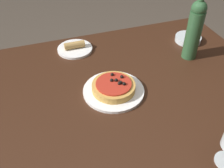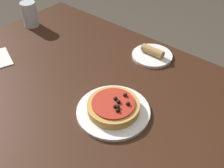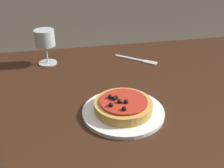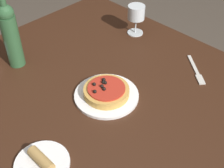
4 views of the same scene
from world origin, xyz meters
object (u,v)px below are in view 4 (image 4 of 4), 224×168
side_plate (42,163)px  wine_glass (136,14)px  pizza (106,91)px  dinner_plate (106,95)px  dining_table (126,110)px  wine_bottle (11,34)px  fork (196,71)px

side_plate → wine_glass: bearing=-68.5°
pizza → wine_glass: (0.23, -0.43, 0.08)m
dinner_plate → pizza: bearing=19.5°
dining_table → wine_bottle: 0.56m
dining_table → fork: bearing=-107.7°
dinner_plate → wine_bottle: (0.43, 0.13, 0.14)m
side_plate → dinner_plate: bearing=-77.4°
wine_bottle → side_plate: bearing=155.3°
wine_glass → wine_bottle: (0.20, 0.55, 0.04)m
dinner_plate → wine_glass: 0.49m
wine_glass → fork: bearing=172.7°
dinner_plate → wine_bottle: size_ratio=0.76×
wine_glass → wine_bottle: 0.59m
wine_bottle → fork: wine_bottle is taller
fork → dining_table: bearing=-67.6°
wine_bottle → side_plate: size_ratio=1.88×
pizza → dining_table: bearing=-137.6°
dining_table → wine_bottle: (0.49, 0.18, 0.22)m
wine_bottle → fork: bearing=-139.5°
fork → side_plate: side_plate is taller
dinner_plate → wine_glass: (0.23, -0.43, 0.10)m
side_plate → pizza: bearing=-77.4°
dining_table → dinner_plate: size_ratio=6.03×
dinner_plate → wine_glass: wine_glass is taller
pizza → wine_glass: size_ratio=1.19×
dining_table → fork: (-0.10, -0.32, 0.07)m
dining_table → pizza: size_ratio=8.56×
dinner_plate → side_plate: bearing=102.6°
pizza → side_plate: pizza is taller
pizza → side_plate: size_ratio=1.01×
wine_glass → wine_bottle: size_ratio=0.45×
wine_glass → side_plate: bearing=111.5°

